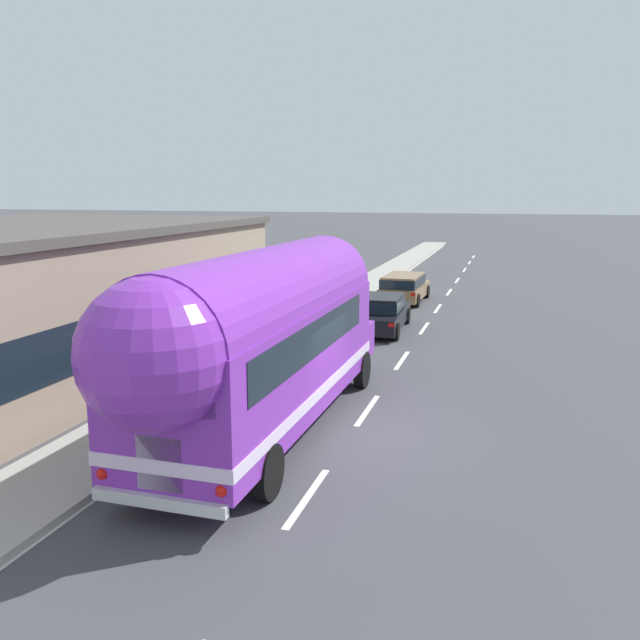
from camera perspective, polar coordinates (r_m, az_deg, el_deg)
ground_plane at (r=14.93m, az=2.74°, el=-9.78°), size 300.00×300.00×0.00m
lane_markings at (r=27.38m, az=4.00°, el=-0.11°), size 3.69×80.00×0.01m
sidewalk_slab at (r=25.41m, az=-2.12°, el=-0.81°), size 2.25×90.00×0.15m
painted_bus at (r=13.94m, az=-5.26°, el=-1.43°), size 2.69×11.56×4.12m
car_lead at (r=25.51m, az=5.15°, el=0.72°), size 2.09×4.69×1.37m
car_second at (r=32.18m, az=7.28°, el=2.93°), size 2.02×4.37×1.37m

